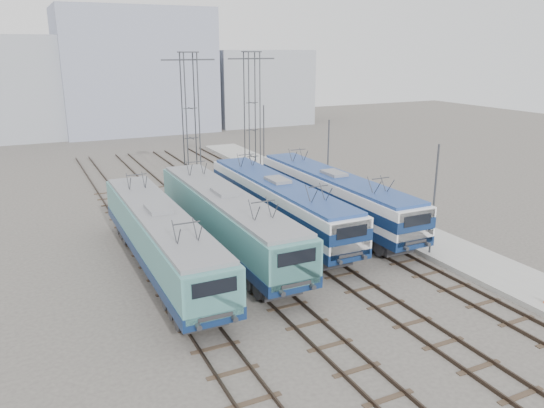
{
  "coord_description": "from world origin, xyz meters",
  "views": [
    {
      "loc": [
        -13.29,
        -21.04,
        12.32
      ],
      "look_at": [
        0.29,
        7.0,
        3.13
      ],
      "focal_mm": 35.0,
      "sensor_mm": 36.0,
      "label": 1
    }
  ],
  "objects": [
    {
      "name": "mast_front",
      "position": [
        8.6,
        2.0,
        3.5
      ],
      "size": [
        0.12,
        0.12,
        7.0
      ],
      "primitive_type": "cylinder",
      "color": "#3F4247",
      "rests_on": "ground"
    },
    {
      "name": "platform",
      "position": [
        10.2,
        8.0,
        0.15
      ],
      "size": [
        4.0,
        70.0,
        0.3
      ],
      "primitive_type": "cube",
      "color": "#9E9E99",
      "rests_on": "ground"
    },
    {
      "name": "mast_rear",
      "position": [
        8.6,
        26.0,
        3.5
      ],
      "size": [
        0.12,
        0.12,
        7.0
      ],
      "primitive_type": "cylinder",
      "color": "#3F4247",
      "rests_on": "ground"
    },
    {
      "name": "catenary_tower_west",
      "position": [
        0.0,
        22.0,
        6.64
      ],
      "size": [
        4.5,
        1.2,
        12.0
      ],
      "color": "#3F4247",
      "rests_on": "ground"
    },
    {
      "name": "building_west",
      "position": [
        -14.0,
        62.0,
        7.0
      ],
      "size": [
        18.0,
        12.0,
        14.0
      ],
      "primitive_type": "cube",
      "color": "#999FAA",
      "rests_on": "ground"
    },
    {
      "name": "building_center",
      "position": [
        4.0,
        62.0,
        9.0
      ],
      "size": [
        22.0,
        14.0,
        18.0
      ],
      "primitive_type": "cube",
      "color": "#9198B1",
      "rests_on": "ground"
    },
    {
      "name": "catenary_tower_east",
      "position": [
        6.5,
        24.0,
        6.64
      ],
      "size": [
        4.5,
        1.2,
        12.0
      ],
      "color": "#3F4247",
      "rests_on": "ground"
    },
    {
      "name": "locomotive_far_left",
      "position": [
        -6.75,
        6.66,
        2.24
      ],
      "size": [
        2.85,
        17.99,
        3.39
      ],
      "color": "#0F234C",
      "rests_on": "ground"
    },
    {
      "name": "building_east",
      "position": [
        24.0,
        62.0,
        6.0
      ],
      "size": [
        16.0,
        12.0,
        12.0
      ],
      "primitive_type": "cube",
      "color": "#999FAA",
      "rests_on": "ground"
    },
    {
      "name": "locomotive_far_right",
      "position": [
        6.75,
        10.0,
        2.28
      ],
      "size": [
        2.83,
        17.89,
        3.36
      ],
      "color": "#0F234C",
      "rests_on": "ground"
    },
    {
      "name": "locomotive_center_left",
      "position": [
        -2.25,
        8.13,
        2.3
      ],
      "size": [
        2.92,
        18.47,
        3.48
      ],
      "color": "#0F234C",
      "rests_on": "ground"
    },
    {
      "name": "locomotive_center_right",
      "position": [
        2.25,
        9.97,
        2.28
      ],
      "size": [
        2.82,
        17.86,
        3.36
      ],
      "color": "#0F234C",
      "rests_on": "ground"
    },
    {
      "name": "ground",
      "position": [
        0.0,
        0.0,
        0.0
      ],
      "size": [
        160.0,
        160.0,
        0.0
      ],
      "primitive_type": "plane",
      "color": "#514C47"
    },
    {
      "name": "mast_mid",
      "position": [
        8.6,
        14.0,
        3.5
      ],
      "size": [
        0.12,
        0.12,
        7.0
      ],
      "primitive_type": "cylinder",
      "color": "#3F4247",
      "rests_on": "ground"
    }
  ]
}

